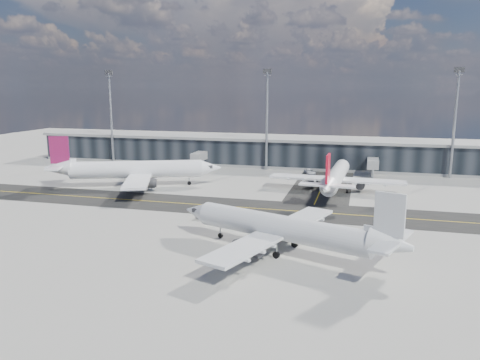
{
  "coord_description": "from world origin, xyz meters",
  "views": [
    {
      "loc": [
        27.14,
        -84.73,
        24.22
      ],
      "look_at": [
        2.82,
        7.15,
        5.0
      ],
      "focal_mm": 35.0,
      "sensor_mm": 36.0,
      "label": 1
    }
  ],
  "objects_px": {
    "airliner_redtail": "(336,177)",
    "service_van": "(310,172)",
    "airliner_af": "(134,170)",
    "baggage_tug": "(206,214)",
    "airliner_near": "(284,229)"
  },
  "relations": [
    {
      "from": "airliner_redtail",
      "to": "service_van",
      "type": "height_order",
      "value": "airliner_redtail"
    },
    {
      "from": "airliner_af",
      "to": "baggage_tug",
      "type": "bearing_deg",
      "value": 28.44
    },
    {
      "from": "baggage_tug",
      "to": "service_van",
      "type": "height_order",
      "value": "baggage_tug"
    },
    {
      "from": "airliner_redtail",
      "to": "airliner_near",
      "type": "xyz_separation_m",
      "value": [
        -4.9,
        -42.65,
        0.04
      ]
    },
    {
      "from": "airliner_redtail",
      "to": "service_van",
      "type": "bearing_deg",
      "value": 114.63
    },
    {
      "from": "airliner_near",
      "to": "baggage_tug",
      "type": "relative_size",
      "value": 12.25
    },
    {
      "from": "airliner_redtail",
      "to": "baggage_tug",
      "type": "relative_size",
      "value": 12.48
    },
    {
      "from": "airliner_af",
      "to": "airliner_near",
      "type": "xyz_separation_m",
      "value": [
        43.01,
        -36.48,
        -0.49
      ]
    },
    {
      "from": "airliner_near",
      "to": "baggage_tug",
      "type": "distance_m",
      "value": 22.44
    },
    {
      "from": "airliner_redtail",
      "to": "baggage_tug",
      "type": "bearing_deg",
      "value": -124.71
    },
    {
      "from": "airliner_af",
      "to": "airliner_redtail",
      "type": "distance_m",
      "value": 48.32
    },
    {
      "from": "airliner_near",
      "to": "service_van",
      "type": "bearing_deg",
      "value": 22.74
    },
    {
      "from": "airliner_af",
      "to": "service_van",
      "type": "xyz_separation_m",
      "value": [
        39.67,
        27.02,
        -3.44
      ]
    },
    {
      "from": "airliner_near",
      "to": "airliner_redtail",
      "type": "bearing_deg",
      "value": 13.17
    },
    {
      "from": "airliner_af",
      "to": "airliner_near",
      "type": "bearing_deg",
      "value": 28.51
    }
  ]
}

